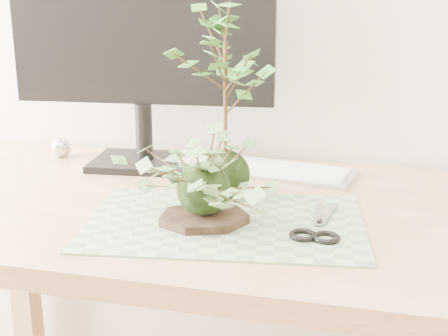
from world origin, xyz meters
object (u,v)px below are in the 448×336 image
at_px(maple_kokedama, 225,53).
at_px(monitor, 142,33).
at_px(desk, 269,250).
at_px(keyboard, 255,168).
at_px(ivy_kokedama, 203,164).

relative_size(maple_kokedama, monitor, 0.68).
bearing_deg(monitor, maple_kokedama, -43.64).
distance_m(desk, monitor, 0.56).
distance_m(desk, keyboard, 0.26).
height_order(keyboard, monitor, monitor).
bearing_deg(ivy_kokedama, desk, 48.97).
bearing_deg(keyboard, maple_kokedama, -86.95).
relative_size(ivy_kokedama, maple_kokedama, 0.70).
bearing_deg(maple_kokedama, monitor, 142.02).
distance_m(keyboard, monitor, 0.39).
bearing_deg(desk, maple_kokedama, 159.22).
height_order(ivy_kokedama, keyboard, ivy_kokedama).
bearing_deg(desk, ivy_kokedama, -131.03).
relative_size(maple_kokedama, keyboard, 0.88).
relative_size(keyboard, monitor, 0.77).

